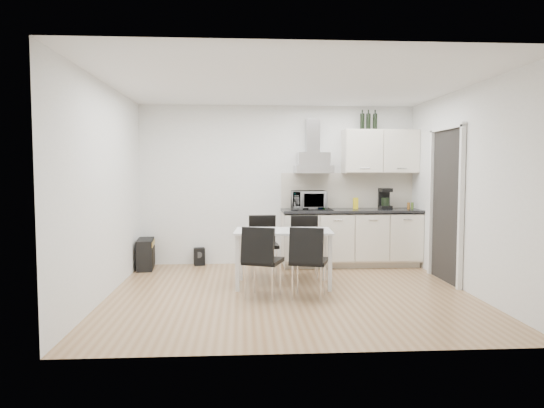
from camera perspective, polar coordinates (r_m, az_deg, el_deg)
The scene contains 15 objects.
ground at distance 6.19m, azimuth 2.12°, elevation -10.47°, with size 4.50×4.50×0.00m, color #A3805B.
wall_back at distance 7.99m, azimuth 0.73°, elevation 2.23°, with size 4.50×0.10×2.60m, color white.
wall_front at distance 4.02m, azimuth 4.98°, elevation 0.46°, with size 4.50×0.10×2.60m, color white.
wall_left at distance 6.20m, azimuth -19.03°, elevation 1.49°, with size 0.10×4.00×2.60m, color white.
wall_right at distance 6.62m, azimuth 21.94°, elevation 1.57°, with size 0.10×4.00×2.60m, color white.
ceiling at distance 6.09m, azimuth 2.19°, elevation 13.95°, with size 4.50×4.50×0.00m, color white.
doorway at distance 7.11m, azimuth 19.69°, elevation -0.24°, with size 0.08×1.04×2.10m, color white.
kitchenette at distance 7.94m, azimuth 9.40°, elevation -1.24°, with size 2.22×0.64×2.52m.
dining_table at distance 6.48m, azimuth 1.32°, elevation -3.89°, with size 1.32×0.81×0.75m.
chair_far_left at distance 7.09m, azimuth -1.01°, elevation -4.98°, with size 0.44×0.50×0.88m, color black, non-canonical shape.
chair_far_right at distance 7.04m, azimuth 3.89°, elevation -5.06°, with size 0.44×0.50×0.88m, color black, non-canonical shape.
chair_near_left at distance 5.90m, azimuth -1.06°, elevation -6.81°, with size 0.44×0.50×0.88m, color black, non-canonical shape.
chair_near_right at distance 5.90m, azimuth 4.36°, elevation -6.83°, with size 0.44×0.50×0.88m, color black, non-canonical shape.
guitar_amp at distance 7.88m, azimuth -14.66°, elevation -5.71°, with size 0.30×0.59×0.47m.
floor_speaker at distance 8.02m, azimuth -8.54°, elevation -6.14°, with size 0.17×0.15×0.28m, color black.
Camera 1 is at (-0.59, -5.97, 1.55)m, focal length 32.00 mm.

